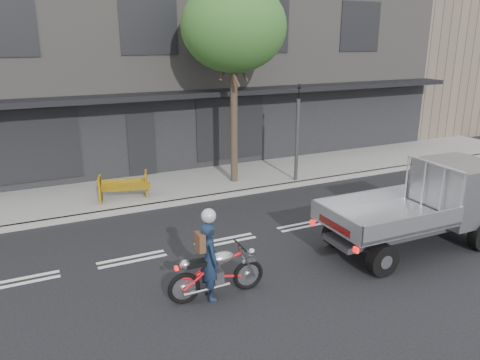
% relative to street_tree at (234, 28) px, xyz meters
% --- Properties ---
extents(ground, '(80.00, 80.00, 0.00)m').
position_rel_street_tree_xyz_m(ground, '(-2.20, -4.20, -5.28)').
color(ground, black).
rests_on(ground, ground).
extents(sidewalk, '(32.00, 3.20, 0.15)m').
position_rel_street_tree_xyz_m(sidewalk, '(-2.20, 0.50, -5.20)').
color(sidewalk, gray).
rests_on(sidewalk, ground).
extents(kerb, '(32.00, 0.20, 0.15)m').
position_rel_street_tree_xyz_m(kerb, '(-2.20, -1.10, -5.20)').
color(kerb, gray).
rests_on(kerb, ground).
extents(building_main, '(26.00, 10.00, 8.00)m').
position_rel_street_tree_xyz_m(building_main, '(-2.20, 7.10, -1.28)').
color(building_main, slate).
rests_on(building_main, ground).
extents(building_neighbour, '(14.00, 10.00, 10.00)m').
position_rel_street_tree_xyz_m(building_neighbour, '(17.80, 7.10, -0.28)').
color(building_neighbour, brown).
rests_on(building_neighbour, ground).
extents(street_tree, '(3.40, 3.40, 6.74)m').
position_rel_street_tree_xyz_m(street_tree, '(0.00, 0.00, 0.00)').
color(street_tree, '#382B21').
rests_on(street_tree, ground).
extents(traffic_light_pole, '(0.12, 0.12, 3.50)m').
position_rel_street_tree_xyz_m(traffic_light_pole, '(2.00, -0.85, -3.63)').
color(traffic_light_pole, '#2D2D30').
rests_on(traffic_light_pole, ground).
extents(motorcycle, '(2.03, 0.59, 1.04)m').
position_rel_street_tree_xyz_m(motorcycle, '(-3.41, -6.53, -4.74)').
color(motorcycle, black).
rests_on(motorcycle, ground).
extents(rider, '(0.41, 0.61, 1.62)m').
position_rel_street_tree_xyz_m(rider, '(-3.56, -6.53, -4.47)').
color(rider, '#142137').
rests_on(rider, ground).
extents(flatbed_ute, '(4.61, 1.97, 2.12)m').
position_rel_street_tree_xyz_m(flatbed_ute, '(2.78, -6.53, -4.07)').
color(flatbed_ute, black).
rests_on(flatbed_ute, ground).
extents(construction_barrier, '(1.63, 0.99, 0.85)m').
position_rel_street_tree_xyz_m(construction_barrier, '(-3.90, -0.48, -4.70)').
color(construction_barrier, '#F8B20D').
rests_on(construction_barrier, sidewalk).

